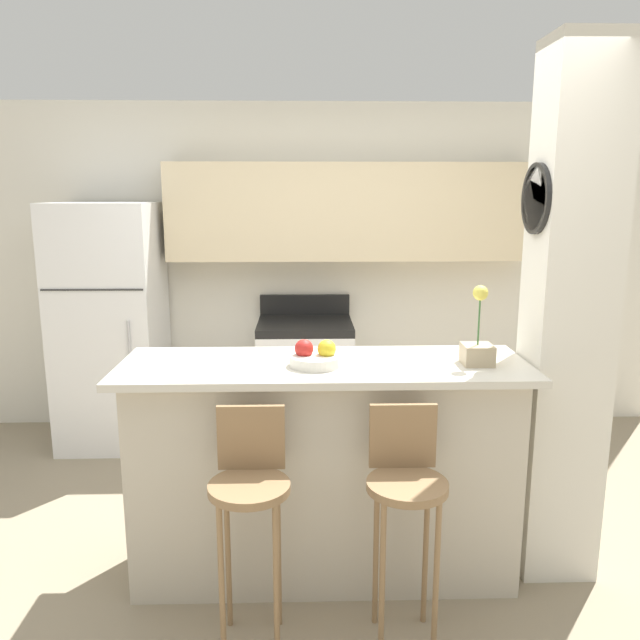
% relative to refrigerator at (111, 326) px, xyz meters
% --- Properties ---
extents(ground_plane, '(14.00, 14.00, 0.00)m').
position_rel_refrigerator_xyz_m(ground_plane, '(1.53, -1.73, -0.90)').
color(ground_plane, gray).
extents(wall_back, '(5.60, 0.38, 2.55)m').
position_rel_refrigerator_xyz_m(wall_back, '(1.64, 0.33, 0.57)').
color(wall_back, silver).
rests_on(wall_back, ground_plane).
extents(pillar_right, '(0.38, 0.32, 2.55)m').
position_rel_refrigerator_xyz_m(pillar_right, '(2.68, -1.71, 0.38)').
color(pillar_right, silver).
rests_on(pillar_right, ground_plane).
extents(counter_bar, '(1.93, 0.64, 1.08)m').
position_rel_refrigerator_xyz_m(counter_bar, '(1.53, -1.73, -0.35)').
color(counter_bar, beige).
rests_on(counter_bar, ground_plane).
extents(refrigerator, '(0.73, 0.73, 1.80)m').
position_rel_refrigerator_xyz_m(refrigerator, '(0.00, 0.00, 0.00)').
color(refrigerator, white).
rests_on(refrigerator, ground_plane).
extents(stove_range, '(0.71, 0.63, 1.07)m').
position_rel_refrigerator_xyz_m(stove_range, '(1.44, 0.05, -0.44)').
color(stove_range, white).
rests_on(stove_range, ground_plane).
extents(bar_stool_left, '(0.33, 0.33, 1.01)m').
position_rel_refrigerator_xyz_m(bar_stool_left, '(1.21, -2.20, -0.23)').
color(bar_stool_left, olive).
rests_on(bar_stool_left, ground_plane).
extents(bar_stool_right, '(0.33, 0.33, 1.01)m').
position_rel_refrigerator_xyz_m(bar_stool_right, '(1.85, -2.20, -0.23)').
color(bar_stool_right, olive).
rests_on(bar_stool_right, ground_plane).
extents(orchid_vase, '(0.14, 0.14, 0.37)m').
position_rel_refrigerator_xyz_m(orchid_vase, '(2.24, -1.77, 0.28)').
color(orchid_vase, tan).
rests_on(orchid_vase, counter_bar).
extents(fruit_bowl, '(0.24, 0.24, 0.12)m').
position_rel_refrigerator_xyz_m(fruit_bowl, '(1.49, -1.77, 0.23)').
color(fruit_bowl, silver).
rests_on(fruit_bowl, counter_bar).
extents(trash_bin, '(0.28, 0.28, 0.38)m').
position_rel_refrigerator_xyz_m(trash_bin, '(0.58, -0.25, -0.71)').
color(trash_bin, '#59595B').
rests_on(trash_bin, ground_plane).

